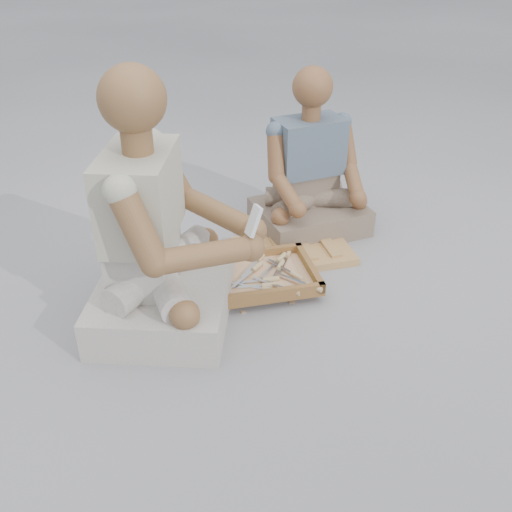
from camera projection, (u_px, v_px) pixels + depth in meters
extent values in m
plane|color=#9B9AA0|center=(269.00, 347.00, 2.13)|extent=(60.00, 60.00, 0.00)
cube|color=olive|center=(293.00, 251.00, 2.69)|extent=(0.54, 0.37, 0.04)
cube|color=brown|center=(263.00, 278.00, 2.44)|extent=(0.45, 0.36, 0.01)
cube|color=brown|center=(254.00, 254.00, 2.57)|extent=(0.44, 0.03, 0.04)
cube|color=brown|center=(273.00, 294.00, 2.29)|extent=(0.44, 0.03, 0.04)
cube|color=brown|center=(309.00, 267.00, 2.47)|extent=(0.03, 0.35, 0.04)
cube|color=brown|center=(215.00, 279.00, 2.39)|extent=(0.03, 0.35, 0.04)
cube|color=#DBAA81|center=(263.00, 276.00, 2.44)|extent=(0.39, 0.31, 0.01)
cube|color=silver|center=(273.00, 278.00, 2.41)|extent=(0.09, 0.14, 0.00)
cylinder|color=#A67E57|center=(280.00, 265.00, 2.50)|extent=(0.05, 0.07, 0.02)
cube|color=silver|center=(243.00, 278.00, 2.40)|extent=(0.12, 0.12, 0.00)
cylinder|color=#A67E57|center=(257.00, 267.00, 2.48)|extent=(0.07, 0.06, 0.02)
cube|color=silver|center=(250.00, 269.00, 2.47)|extent=(0.10, 0.13, 0.00)
cylinder|color=#A67E57|center=(261.00, 257.00, 2.55)|extent=(0.06, 0.07, 0.02)
cube|color=silver|center=(292.00, 279.00, 2.39)|extent=(0.11, 0.12, 0.00)
cylinder|color=#A67E57|center=(314.00, 287.00, 2.33)|extent=(0.06, 0.07, 0.02)
cube|color=silver|center=(269.00, 283.00, 2.37)|extent=(0.12, 0.11, 0.00)
cylinder|color=#A67E57|center=(292.00, 291.00, 2.32)|extent=(0.07, 0.06, 0.02)
cube|color=silver|center=(244.00, 287.00, 2.36)|extent=(0.15, 0.03, 0.00)
cylinder|color=#A67E57|center=(270.00, 285.00, 2.37)|extent=(0.07, 0.03, 0.02)
cube|color=silver|center=(279.00, 266.00, 2.48)|extent=(0.08, 0.14, 0.00)
cylinder|color=#A67E57|center=(297.00, 276.00, 2.41)|extent=(0.05, 0.07, 0.02)
cube|color=silver|center=(270.00, 269.00, 2.47)|extent=(0.11, 0.12, 0.00)
cylinder|color=#A67E57|center=(281.00, 258.00, 2.55)|extent=(0.06, 0.07, 0.02)
cube|color=silver|center=(245.00, 282.00, 2.38)|extent=(0.15, 0.02, 0.00)
cylinder|color=#A67E57|center=(271.00, 279.00, 2.40)|extent=(0.07, 0.02, 0.02)
cube|color=silver|center=(245.00, 286.00, 2.37)|extent=(0.14, 0.09, 0.00)
cylinder|color=#A67E57|center=(270.00, 290.00, 2.34)|extent=(0.07, 0.05, 0.02)
cube|color=silver|center=(283.00, 265.00, 2.50)|extent=(0.08, 0.14, 0.00)
cylinder|color=#A67E57|center=(289.00, 253.00, 2.59)|extent=(0.05, 0.07, 0.02)
cube|color=#DBAA81|center=(250.00, 243.00, 2.78)|extent=(0.02, 0.02, 0.00)
cube|color=#DBAA81|center=(228.00, 254.00, 2.70)|extent=(0.02, 0.02, 0.00)
cube|color=#DBAA81|center=(263.00, 270.00, 2.58)|extent=(0.02, 0.02, 0.00)
cube|color=#DBAA81|center=(180.00, 254.00, 2.69)|extent=(0.02, 0.02, 0.00)
cube|color=#DBAA81|center=(292.00, 302.00, 2.36)|extent=(0.02, 0.02, 0.00)
cube|color=#DBAA81|center=(321.00, 249.00, 2.74)|extent=(0.02, 0.02, 0.00)
cube|color=#DBAA81|center=(214.00, 324.00, 2.24)|extent=(0.02, 0.02, 0.00)
cube|color=#DBAA81|center=(302.00, 266.00, 2.61)|extent=(0.02, 0.02, 0.00)
cube|color=#DBAA81|center=(286.00, 293.00, 2.42)|extent=(0.02, 0.02, 0.00)
cube|color=#DBAA81|center=(200.00, 316.00, 2.28)|extent=(0.02, 0.02, 0.00)
cube|color=#DBAA81|center=(253.00, 273.00, 2.55)|extent=(0.02, 0.02, 0.00)
cube|color=#DBAA81|center=(314.00, 265.00, 2.61)|extent=(0.02, 0.02, 0.00)
cube|color=#DBAA81|center=(201.00, 323.00, 2.24)|extent=(0.02, 0.02, 0.00)
cube|color=#DBAA81|center=(324.00, 253.00, 2.71)|extent=(0.02, 0.02, 0.00)
cube|color=#DBAA81|center=(194.00, 331.00, 2.20)|extent=(0.02, 0.02, 0.00)
cube|color=#DBAA81|center=(243.00, 312.00, 2.31)|extent=(0.02, 0.02, 0.00)
cube|color=#BAB6AD|center=(165.00, 297.00, 2.26)|extent=(0.66, 0.74, 0.16)
cube|color=#BAB6AD|center=(145.00, 258.00, 2.17)|extent=(0.31, 0.39, 0.20)
cube|color=#ACAA98|center=(140.00, 195.00, 2.04)|extent=(0.34, 0.44, 0.33)
sphere|color=brown|center=(132.00, 99.00, 1.86)|extent=(0.23, 0.23, 0.23)
sphere|color=brown|center=(254.00, 230.00, 2.15)|extent=(0.10, 0.10, 0.10)
sphere|color=brown|center=(251.00, 248.00, 2.04)|extent=(0.10, 0.10, 0.10)
cube|color=#7C6B59|center=(309.00, 217.00, 2.88)|extent=(0.58, 0.49, 0.13)
cube|color=#7C6B59|center=(306.00, 186.00, 2.85)|extent=(0.31, 0.23, 0.16)
cube|color=#515E70|center=(309.00, 146.00, 2.73)|extent=(0.35, 0.25, 0.27)
sphere|color=brown|center=(313.00, 87.00, 2.58)|extent=(0.19, 0.19, 0.19)
sphere|color=brown|center=(358.00, 198.00, 2.71)|extent=(0.08, 0.08, 0.08)
sphere|color=brown|center=(298.00, 209.00, 2.61)|extent=(0.08, 0.08, 0.08)
cube|color=silver|center=(254.00, 221.00, 1.99)|extent=(0.06, 0.06, 0.11)
cube|color=black|center=(254.00, 218.00, 1.98)|extent=(0.03, 0.04, 0.04)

